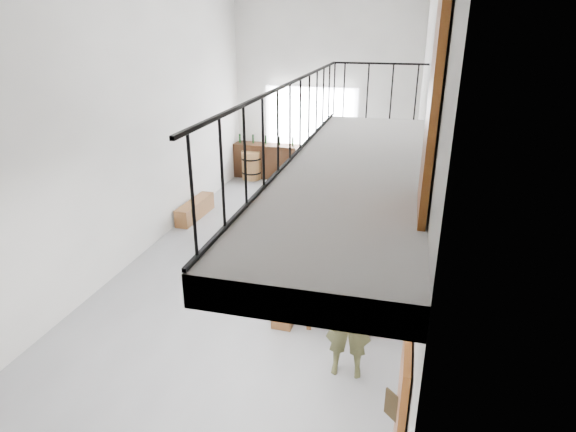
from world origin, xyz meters
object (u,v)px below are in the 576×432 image
(host_standing, at_px, (350,320))
(bicycle_near, at_px, (337,169))
(tasting_table, at_px, (339,267))
(bench_inner, at_px, (297,287))
(side_bench, at_px, (195,209))
(serving_counter, at_px, (267,161))
(oak_barrel, at_px, (251,165))

(host_standing, relative_size, bicycle_near, 1.03)
(tasting_table, bearing_deg, bench_inner, -178.57)
(side_bench, bearing_deg, bench_inner, -42.64)
(side_bench, distance_m, host_standing, 6.63)
(bench_inner, relative_size, serving_counter, 1.00)
(bench_inner, height_order, side_bench, bench_inner)
(bench_inner, height_order, serving_counter, serving_counter)
(oak_barrel, height_order, bicycle_near, oak_barrel)
(host_standing, height_order, bicycle_near, host_standing)
(oak_barrel, bearing_deg, bicycle_near, 5.16)
(side_bench, xyz_separation_m, host_standing, (4.50, -4.83, 0.65))
(serving_counter, height_order, bicycle_near, serving_counter)
(oak_barrel, bearing_deg, host_standing, -63.30)
(bicycle_near, bearing_deg, serving_counter, 84.93)
(oak_barrel, relative_size, serving_counter, 0.44)
(oak_barrel, bearing_deg, serving_counter, 36.17)
(bench_inner, relative_size, oak_barrel, 2.29)
(tasting_table, xyz_separation_m, host_standing, (0.40, -1.76, 0.16))
(side_bench, relative_size, host_standing, 0.88)
(oak_barrel, bearing_deg, side_bench, -95.95)
(oak_barrel, height_order, serving_counter, serving_counter)
(bench_inner, bearing_deg, bicycle_near, 94.97)
(side_bench, height_order, oak_barrel, oak_barrel)
(tasting_table, distance_m, oak_barrel, 7.49)
(serving_counter, xyz_separation_m, bicycle_near, (2.24, -0.06, -0.09))
(host_standing, bearing_deg, serving_counter, 109.83)
(tasting_table, bearing_deg, serving_counter, 114.68)
(tasting_table, height_order, serving_counter, serving_counter)
(serving_counter, bearing_deg, host_standing, -65.37)
(bench_inner, relative_size, host_standing, 1.17)
(serving_counter, bearing_deg, oak_barrel, -142.82)
(tasting_table, bearing_deg, side_bench, 141.70)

